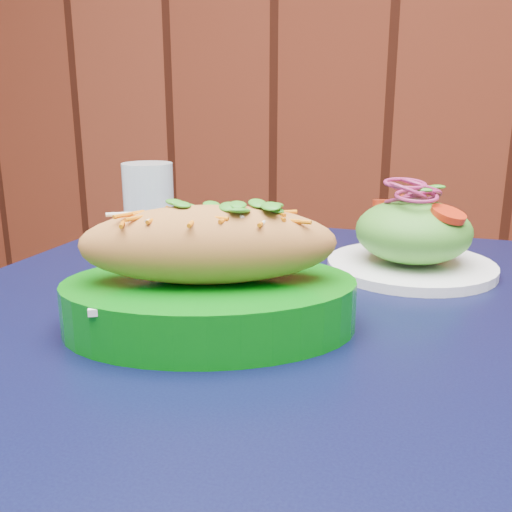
# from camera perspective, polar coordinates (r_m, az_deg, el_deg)

# --- Properties ---
(cafe_table) EXTENTS (0.83, 0.83, 0.75)m
(cafe_table) POSITION_cam_1_polar(r_m,az_deg,el_deg) (0.61, 4.00, -13.46)
(cafe_table) COLOR black
(cafe_table) RESTS_ON ground
(banh_mi_basket) EXTENTS (0.32, 0.26, 0.13)m
(banh_mi_basket) POSITION_cam_1_polar(r_m,az_deg,el_deg) (0.53, -4.68, -2.33)
(banh_mi_basket) COLOR #056D0C
(banh_mi_basket) RESTS_ON cafe_table
(salad_plate) EXTENTS (0.21, 0.21, 0.12)m
(salad_plate) POSITION_cam_1_polar(r_m,az_deg,el_deg) (0.73, 15.40, 1.79)
(salad_plate) COLOR white
(salad_plate) RESTS_ON cafe_table
(water_glass) EXTENTS (0.07, 0.07, 0.12)m
(water_glass) POSITION_cam_1_polar(r_m,az_deg,el_deg) (0.86, -10.66, 5.15)
(water_glass) COLOR silver
(water_glass) RESTS_ON cafe_table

